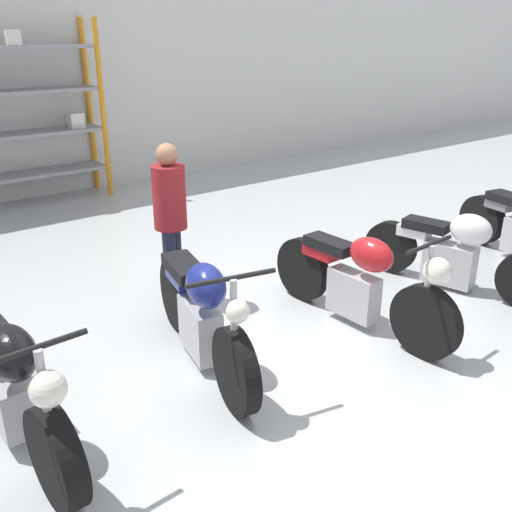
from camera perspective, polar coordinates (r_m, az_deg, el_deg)
The scene contains 7 objects.
ground_plane at distance 5.07m, azimuth 2.77°, elevation -8.71°, with size 30.00×30.00×0.00m, color #B2B7B7.
back_wall at distance 9.88m, azimuth -21.37°, elevation 15.90°, with size 30.00×0.08×3.60m.
motorcycle_black at distance 4.06m, azimuth -23.20°, elevation -11.75°, with size 0.57×2.01×1.02m.
motorcycle_blue at distance 4.61m, azimuth -5.48°, elevation -5.68°, with size 0.73×2.00×1.04m.
motorcycle_red at distance 5.24m, azimuth 10.43°, elevation -2.46°, with size 0.58×2.09×1.01m.
motorcycle_white at distance 6.28m, azimuth 19.32°, elevation 0.30°, with size 0.75×2.01×0.96m.
person_browsing at distance 5.55m, azimuth -8.58°, elevation 4.38°, with size 0.45×0.45×1.59m.
Camera 1 is at (-2.84, -3.32, 2.57)m, focal length 40.00 mm.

